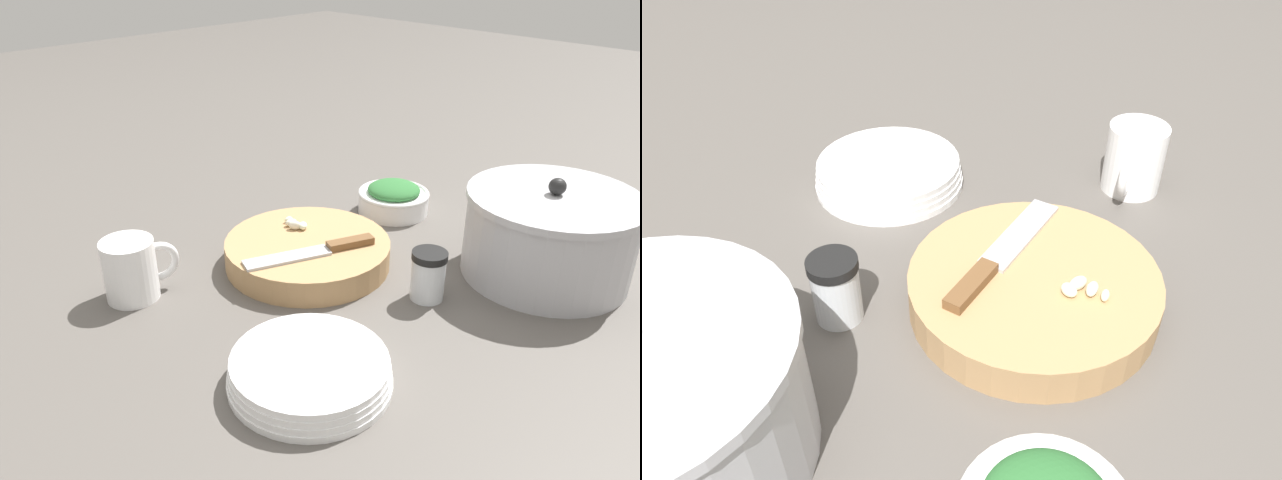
% 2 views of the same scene
% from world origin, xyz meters
% --- Properties ---
extents(ground_plane, '(5.00, 5.00, 0.00)m').
position_xyz_m(ground_plane, '(0.00, 0.00, 0.00)').
color(ground_plane, '#56514C').
extents(cutting_board, '(0.29, 0.29, 0.05)m').
position_xyz_m(cutting_board, '(-0.03, -0.09, 0.02)').
color(cutting_board, tan).
rests_on(cutting_board, ground_plane).
extents(chef_knife, '(0.22, 0.11, 0.01)m').
position_xyz_m(chef_knife, '(-0.01, -0.05, 0.05)').
color(chef_knife, brown).
rests_on(chef_knife, cutting_board).
extents(garlic_cloves, '(0.04, 0.06, 0.02)m').
position_xyz_m(garlic_cloves, '(-0.05, -0.15, 0.05)').
color(garlic_cloves, beige).
rests_on(garlic_cloves, cutting_board).
extents(spice_jar, '(0.06, 0.06, 0.08)m').
position_xyz_m(spice_jar, '(-0.09, 0.12, 0.04)').
color(spice_jar, silver).
rests_on(spice_jar, ground_plane).
extents(coffee_mug, '(0.12, 0.08, 0.10)m').
position_xyz_m(coffee_mug, '(0.24, -0.21, 0.05)').
color(coffee_mug, white).
rests_on(coffee_mug, ground_plane).
extents(plate_stack, '(0.22, 0.22, 0.04)m').
position_xyz_m(plate_stack, '(0.19, 0.14, 0.02)').
color(plate_stack, white).
rests_on(plate_stack, ground_plane).
extents(stock_pot, '(0.28, 0.28, 0.18)m').
position_xyz_m(stock_pot, '(-0.29, 0.21, 0.07)').
color(stock_pot, '#B2B2B7').
rests_on(stock_pot, ground_plane).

